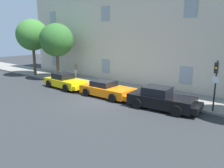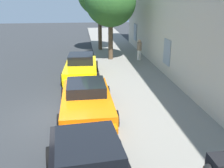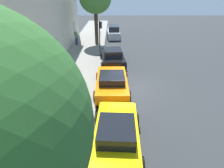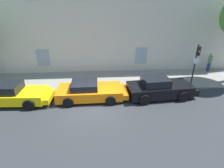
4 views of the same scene
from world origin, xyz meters
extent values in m
plane|color=#2B2D30|center=(0.00, 0.00, 0.00)|extent=(80.00, 80.00, 0.00)
cube|color=gray|center=(0.00, 4.11, 0.07)|extent=(60.00, 4.03, 0.14)
cube|color=beige|center=(0.00, 8.39, 5.90)|extent=(33.72, 4.52, 11.80)
cube|color=#8C99A3|center=(-13.49, 6.10, 1.60)|extent=(1.10, 0.06, 1.50)
cube|color=#8C99A3|center=(-4.50, 6.10, 1.60)|extent=(1.10, 0.06, 1.50)
cube|color=#8C99A3|center=(4.50, 6.10, 1.60)|extent=(1.10, 0.06, 1.50)
cube|color=#8C99A3|center=(-13.49, 6.10, 7.10)|extent=(1.10, 0.06, 1.50)
cube|color=#8C99A3|center=(-4.50, 6.10, 7.10)|extent=(1.10, 0.06, 1.50)
cube|color=#8C99A3|center=(4.50, 6.10, 7.10)|extent=(1.10, 0.06, 1.50)
cube|color=yellow|center=(-5.19, 0.97, 0.54)|extent=(4.37, 2.06, 0.66)
cube|color=black|center=(-5.51, 0.98, 1.13)|extent=(1.78, 1.57, 0.53)
cube|color=yellow|center=(-3.31, 0.88, 0.45)|extent=(1.36, 1.77, 0.36)
cylinder|color=black|center=(-3.82, 1.83, 0.35)|extent=(0.72, 0.27, 0.71)
cylinder|color=black|center=(-3.91, -0.03, 0.35)|extent=(0.72, 0.27, 0.71)
cylinder|color=black|center=(-6.47, 1.96, 0.35)|extent=(0.72, 0.27, 0.71)
cylinder|color=black|center=(-6.56, 0.10, 0.35)|extent=(0.72, 0.27, 0.71)
cube|color=orange|center=(-0.14, 1.18, 0.51)|extent=(4.45, 2.07, 0.65)
cube|color=black|center=(-0.47, 1.17, 1.06)|extent=(1.79, 1.64, 0.44)
cube|color=orange|center=(1.81, 1.20, 0.43)|extent=(1.35, 1.87, 0.36)
cylinder|color=black|center=(1.22, 2.20, 0.34)|extent=(0.67, 0.25, 0.67)
cylinder|color=black|center=(1.25, 0.18, 0.34)|extent=(0.67, 0.25, 0.67)
cylinder|color=black|center=(-1.52, 2.17, 0.34)|extent=(0.67, 0.25, 0.67)
cylinder|color=black|center=(-1.50, 0.15, 0.34)|extent=(0.67, 0.25, 0.67)
cube|color=black|center=(4.76, 1.14, 0.57)|extent=(4.55, 2.27, 0.76)
cube|color=black|center=(4.44, 1.11, 1.22)|extent=(1.88, 1.67, 0.55)
cube|color=black|center=(6.69, 1.30, 0.48)|extent=(1.46, 1.86, 0.42)
cylinder|color=black|center=(6.04, 2.20, 0.36)|extent=(0.75, 0.30, 0.73)
cylinder|color=black|center=(6.20, 0.30, 0.36)|extent=(0.75, 0.30, 0.73)
cylinder|color=black|center=(3.32, 1.97, 0.36)|extent=(0.75, 0.30, 0.73)
cylinder|color=black|center=(3.48, 0.07, 0.36)|extent=(0.75, 0.30, 0.73)
cylinder|color=brown|center=(-13.08, 2.76, 1.90)|extent=(0.34, 0.34, 3.52)
ellipsoid|color=#38722D|center=(-13.08, 2.76, 4.95)|extent=(3.77, 3.77, 3.68)
cylinder|color=brown|center=(-9.19, 3.26, 1.63)|extent=(0.35, 0.35, 2.99)
ellipsoid|color=#2D6028|center=(-9.19, 3.26, 4.40)|extent=(3.70, 3.70, 3.64)
cylinder|color=black|center=(7.79, 2.45, 1.78)|extent=(0.10, 0.10, 3.29)
cube|color=black|center=(7.79, 2.31, 2.98)|extent=(0.22, 0.20, 0.66)
sphere|color=black|center=(7.79, 2.20, 3.19)|extent=(0.12, 0.12, 0.12)
sphere|color=orange|center=(7.79, 2.20, 2.98)|extent=(0.12, 0.12, 0.12)
sphere|color=black|center=(7.79, 2.20, 2.77)|extent=(0.12, 0.12, 0.12)
cylinder|color=white|center=(7.79, 2.35, 2.23)|extent=(0.44, 0.02, 0.44)
cylinder|color=silver|center=(-8.60, 5.38, 0.52)|extent=(0.39, 0.39, 0.76)
cylinder|color=#8C7259|center=(-8.60, 5.38, 1.19)|extent=(0.49, 0.49, 0.59)
sphere|color=tan|center=(-8.60, 5.38, 1.61)|extent=(0.22, 0.22, 0.22)
camera|label=1|loc=(11.36, -12.36, 5.00)|focal=35.78mm
camera|label=2|loc=(9.58, 1.06, 4.72)|focal=39.85mm
camera|label=3|loc=(-11.21, 1.15, 6.19)|focal=29.52mm
camera|label=4|loc=(0.63, -10.02, 6.36)|focal=28.85mm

